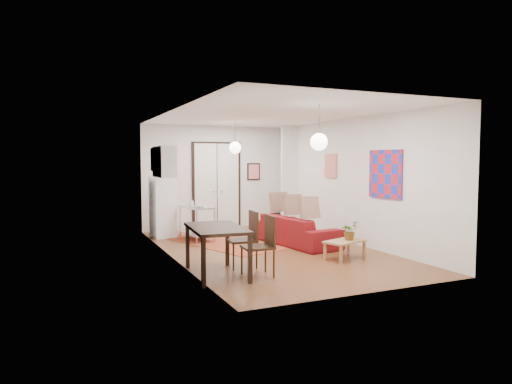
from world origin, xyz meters
name	(u,v)px	position (x,y,z in m)	size (l,w,h in m)	color
floor	(269,250)	(0.00, 0.00, 0.00)	(7.00, 7.00, 0.00)	brown
ceiling	(269,115)	(0.00, 0.00, 2.90)	(4.20, 7.00, 0.02)	white
wall_back	(216,177)	(0.00, 3.50, 1.45)	(4.20, 0.02, 2.90)	white
wall_front	(374,194)	(0.00, -3.50, 1.45)	(4.20, 0.02, 2.90)	white
wall_left	(172,185)	(-2.10, 0.00, 1.45)	(0.02, 7.00, 2.90)	white
wall_right	(350,181)	(2.10, 0.00, 1.45)	(0.02, 7.00, 2.90)	white
double_doors	(217,186)	(0.00, 3.46, 1.20)	(1.44, 0.06, 2.50)	white
stub_partition	(289,177)	(1.85, 2.55, 1.45)	(0.50, 0.10, 2.90)	white
wall_cabinet	(164,162)	(-1.92, 1.50, 1.90)	(0.35, 1.00, 0.70)	silver
painting_popart	(385,174)	(2.08, -1.25, 1.65)	(0.05, 1.00, 1.00)	red
painting_abstract	(331,166)	(2.08, 0.80, 1.80)	(0.05, 0.50, 0.60)	beige
poster_back	(254,172)	(1.15, 3.47, 1.60)	(0.40, 0.03, 0.50)	red
print_left	(153,160)	(-2.07, 2.00, 1.95)	(0.03, 0.44, 0.54)	#9C6A41
pendant_back	(235,148)	(0.00, 2.00, 2.25)	(0.30, 0.30, 0.80)	silver
pendant_front	(319,142)	(0.00, -2.00, 2.25)	(0.30, 0.30, 0.80)	silver
kilim_rug	(214,241)	(-0.74, 1.51, 0.00)	(1.43, 3.82, 0.01)	#A9412A
sofa	(297,230)	(0.84, 0.29, 0.33)	(2.29, 0.89, 0.67)	maroon
coffee_table	(345,243)	(0.94, -1.47, 0.33)	(0.95, 0.72, 0.38)	tan
potted_plant	(349,231)	(1.04, -1.47, 0.56)	(0.29, 0.33, 0.37)	#38632C
kitchen_counter	(197,219)	(-1.08, 1.80, 0.52)	(0.68, 1.14, 0.82)	#BBBDC0
bowl	(200,206)	(-1.08, 1.50, 0.85)	(0.19, 0.19, 0.05)	beige
soap_bottle	(192,202)	(-1.13, 2.05, 0.91)	(0.08, 0.08, 0.17)	teal
fridge	(163,207)	(-1.75, 2.50, 0.76)	(0.54, 0.54, 1.53)	white
dining_table	(216,232)	(-1.74, -1.60, 0.73)	(0.98, 1.55, 0.82)	black
dining_chair_near	(240,234)	(-1.14, -1.15, 0.59)	(0.53, 0.71, 1.02)	#372111
dining_chair_far	(255,240)	(-1.14, -1.85, 0.59)	(0.53, 0.71, 1.02)	#372111
black_side_chair	(281,210)	(1.75, 2.85, 0.49)	(0.51, 0.52, 0.85)	black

